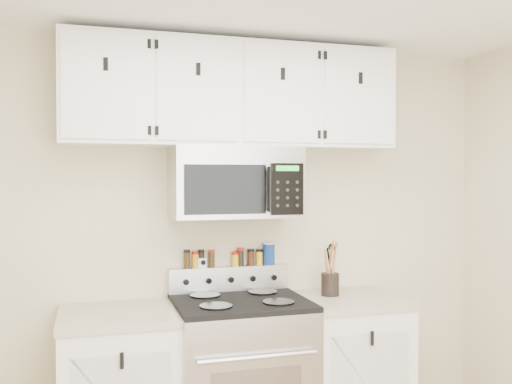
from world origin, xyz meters
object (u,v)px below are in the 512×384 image
at_px(range, 241,379).
at_px(microwave, 235,182).
at_px(salt_canister, 269,253).
at_px(utensil_crock, 330,282).

height_order(range, microwave, microwave).
bearing_deg(salt_canister, utensil_crock, -30.06).
relative_size(microwave, utensil_crock, 2.33).
bearing_deg(microwave, salt_canister, 30.73).
relative_size(microwave, salt_canister, 5.34).
distance_m(microwave, salt_canister, 0.55).
bearing_deg(utensil_crock, salt_canister, 149.94).
height_order(range, salt_canister, salt_canister).
bearing_deg(microwave, range, -90.23).
bearing_deg(range, salt_canister, 47.12).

